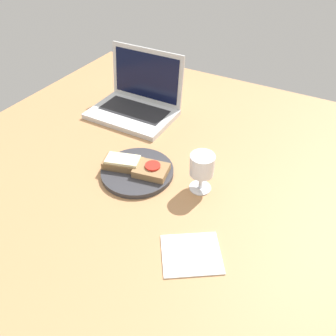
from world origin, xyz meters
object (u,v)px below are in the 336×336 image
at_px(napkin, 191,254).
at_px(wine_glass, 202,166).
at_px(plate, 137,172).
at_px(laptop, 136,103).
at_px(sandwich_with_cheese, 123,163).
at_px(sandwich_with_tomato, 151,170).

bearing_deg(napkin, wine_glass, 109.53).
relative_size(plate, laptop, 0.70).
distance_m(plate, laptop, 0.37).
distance_m(sandwich_with_cheese, laptop, 0.35).
bearing_deg(sandwich_with_tomato, napkin, -40.21).
height_order(sandwich_with_tomato, wine_glass, wine_glass).
distance_m(wine_glass, napkin, 0.25).
distance_m(plate, sandwich_with_cheese, 0.05).
relative_size(plate, sandwich_with_cheese, 1.69).
bearing_deg(napkin, sandwich_with_tomato, 139.79).
bearing_deg(plate, napkin, -34.04).
relative_size(wine_glass, napkin, 0.86).
bearing_deg(laptop, sandwich_with_tomato, -50.26).
height_order(laptop, napkin, laptop).
distance_m(sandwich_with_cheese, napkin, 0.37).
relative_size(sandwich_with_cheese, wine_glass, 1.09).
distance_m(sandwich_with_tomato, napkin, 0.30).
distance_m(plate, napkin, 0.33).
distance_m(sandwich_with_tomato, sandwich_with_cheese, 0.09).
relative_size(sandwich_with_tomato, laptop, 0.35).
distance_m(plate, wine_glass, 0.21).
xyz_separation_m(plate, sandwich_with_tomato, (0.05, 0.01, 0.02)).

